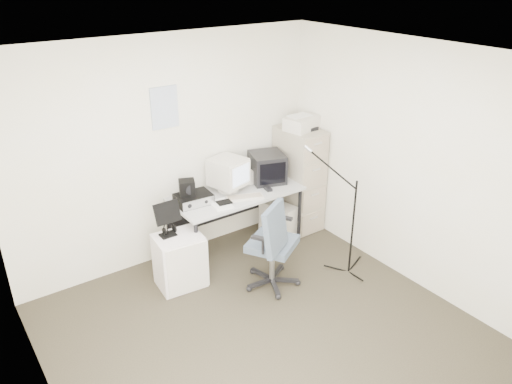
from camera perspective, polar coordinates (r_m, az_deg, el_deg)
floor at (r=4.78m, az=1.24°, el=-16.13°), size 3.60×3.60×0.01m
ceiling at (r=3.65m, az=1.62°, el=14.88°), size 3.60×3.60×0.01m
wall_back at (r=5.49m, az=-9.89°, el=4.51°), size 3.60×0.02×2.50m
wall_front at (r=3.07m, az=22.64°, el=-15.44°), size 3.60×0.02×2.50m
wall_left at (r=3.47m, az=-23.70°, el=-10.55°), size 0.02×3.60×2.50m
wall_right at (r=5.25m, az=17.41°, el=2.72°), size 0.02×3.60×2.50m
wall_calendar at (r=5.32m, az=-10.42°, el=9.47°), size 0.30×0.02×0.44m
filing_cabinet at (r=6.26m, az=4.90°, el=1.51°), size 0.40×0.60×1.30m
printer at (r=6.00m, az=5.26°, el=7.84°), size 0.46×0.36×0.16m
desk at (r=5.85m, az=-2.19°, el=-3.30°), size 1.50×0.70×0.73m
crt_monitor at (r=5.67m, az=-3.23°, el=1.97°), size 0.44×0.45×0.39m
crt_tv at (r=5.93m, az=1.29°, el=2.85°), size 0.48×0.50×0.34m
desk_speaker at (r=5.89m, az=-0.69°, el=1.71°), size 0.09×0.09×0.16m
keyboard at (r=5.54m, az=-1.29°, el=-0.62°), size 0.44×0.28×0.02m
mouse at (r=5.74m, az=1.40°, el=0.35°), size 0.08×0.11×0.03m
radio_receiver at (r=5.46m, az=-7.16°, el=-0.77°), size 0.40×0.30×0.11m
radio_speaker at (r=5.40m, az=-7.89°, el=0.52°), size 0.21×0.21×0.17m
papers at (r=5.41m, az=-4.01°, el=-1.42°), size 0.23×0.29×0.02m
pc_tower at (r=6.18m, az=2.55°, el=-3.20°), size 0.30×0.50×0.43m
office_chair at (r=5.14m, az=1.88°, el=-5.73°), size 0.81×0.81×1.03m
side_cart at (r=5.31m, az=-8.74°, el=-7.76°), size 0.50×0.42×0.59m
music_stand at (r=5.10m, az=-10.19°, el=-3.00°), size 0.29×0.19×0.39m
headphones at (r=5.20m, az=-9.87°, el=-4.21°), size 0.15×0.15×0.03m
mic_stand at (r=5.35m, az=11.12°, el=-2.46°), size 0.03×0.03×1.43m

